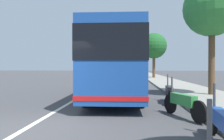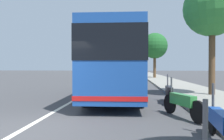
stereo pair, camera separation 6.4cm
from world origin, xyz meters
name	(u,v)px [view 1 (the left image)]	position (x,y,z in m)	size (l,w,h in m)	color
ground_plane	(21,132)	(0.00, 0.00, 0.00)	(220.00, 220.00, 0.00)	#424244
sidewalk_curb	(188,90)	(10.00, -6.68, 0.07)	(110.00, 3.60, 0.14)	gray
lane_divider_line	(92,90)	(10.00, 0.00, 0.00)	(110.00, 0.16, 0.01)	silver
coach_bus	(116,61)	(6.87, -1.95, 1.96)	(10.44, 2.75, 3.38)	#1E4C9E
motorcycle_mid_row	(222,123)	(-0.54, -4.63, 0.45)	(2.11, 0.38, 1.23)	black
motorcycle_by_tree	(183,103)	(1.87, -4.41, 0.48)	(2.01, 0.88, 1.28)	black
motorcycle_nearest_curb	(169,92)	(4.72, -4.48, 0.48)	(2.22, 0.33, 1.28)	black
car_oncoming	(93,75)	(19.56, 1.52, 0.70)	(4.02, 1.93, 1.50)	gold
car_side_street	(110,72)	(41.32, 1.59, 0.70)	(4.20, 2.02, 1.49)	navy
car_far_distant	(94,74)	(25.59, 2.43, 0.74)	(3.93, 1.89, 1.57)	gold
car_behind_bus	(127,71)	(46.77, -2.01, 0.71)	(4.46, 2.03, 1.47)	gold
roadside_tree_mid_block	(212,9)	(7.02, -7.16, 4.80)	(3.07, 3.07, 6.38)	brown
roadside_tree_far_block	(154,46)	(27.12, -6.21, 4.79)	(3.77, 3.77, 6.71)	brown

